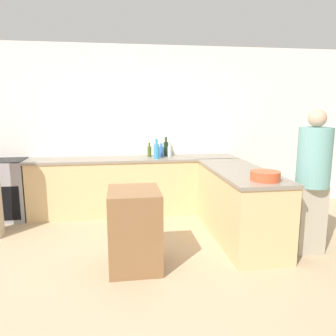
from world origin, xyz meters
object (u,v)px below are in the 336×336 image
at_px(water_bottle_blue, 161,151).
at_px(island_table, 134,229).
at_px(vinegar_bottle_clear, 170,151).
at_px(dish_soap_bottle, 156,151).
at_px(wine_bottle_dark, 166,148).
at_px(olive_oil_bottle, 149,151).
at_px(person_at_peninsula, 313,178).
at_px(mixing_bowl, 265,176).
at_px(range_oven, 6,190).

bearing_deg(water_bottle_blue, island_table, -105.65).
distance_m(island_table, vinegar_bottle_clear, 2.13).
bearing_deg(dish_soap_bottle, wine_bottle_dark, 57.58).
relative_size(olive_oil_bottle, water_bottle_blue, 1.05).
xyz_separation_m(dish_soap_bottle, olive_oil_bottle, (-0.09, 0.24, -0.03)).
height_order(olive_oil_bottle, person_at_peninsula, person_at_peninsula).
distance_m(mixing_bowl, olive_oil_bottle, 2.26).
xyz_separation_m(island_table, olive_oil_bottle, (0.34, 1.95, 0.58)).
xyz_separation_m(island_table, vinegar_bottle_clear, (0.68, 1.93, 0.58)).
distance_m(range_oven, wine_bottle_dark, 2.58).
bearing_deg(person_at_peninsula, olive_oil_bottle, 131.78).
height_order(olive_oil_bottle, wine_bottle_dark, wine_bottle_dark).
height_order(dish_soap_bottle, person_at_peninsula, person_at_peninsula).
bearing_deg(vinegar_bottle_clear, range_oven, -178.30).
xyz_separation_m(island_table, water_bottle_blue, (0.54, 1.91, 0.57)).
distance_m(olive_oil_bottle, water_bottle_blue, 0.20).
relative_size(mixing_bowl, wine_bottle_dark, 1.04).
relative_size(range_oven, person_at_peninsula, 0.55).
xyz_separation_m(range_oven, person_at_peninsula, (3.93, -1.81, 0.45)).
bearing_deg(water_bottle_blue, dish_soap_bottle, -116.97).
xyz_separation_m(range_oven, island_table, (1.88, -1.86, -0.03)).
bearing_deg(person_at_peninsula, water_bottle_blue, 129.03).
xyz_separation_m(range_oven, vinegar_bottle_clear, (2.56, 0.08, 0.54)).
distance_m(dish_soap_bottle, water_bottle_blue, 0.23).
relative_size(vinegar_bottle_clear, water_bottle_blue, 1.06).
bearing_deg(vinegar_bottle_clear, dish_soap_bottle, -138.02).
distance_m(vinegar_bottle_clear, person_at_peninsula, 2.34).
relative_size(island_table, dish_soap_bottle, 2.74).
height_order(mixing_bowl, water_bottle_blue, water_bottle_blue).
relative_size(mixing_bowl, olive_oil_bottle, 1.41).
height_order(island_table, olive_oil_bottle, olive_oil_bottle).
height_order(olive_oil_bottle, water_bottle_blue, olive_oil_bottle).
height_order(mixing_bowl, person_at_peninsula, person_at_peninsula).
bearing_deg(dish_soap_bottle, vinegar_bottle_clear, 41.98).
distance_m(range_oven, island_table, 2.64).
xyz_separation_m(water_bottle_blue, wine_bottle_dark, (0.09, 0.11, 0.04)).
bearing_deg(wine_bottle_dark, range_oven, -176.27).
bearing_deg(water_bottle_blue, mixing_bowl, -65.04).
xyz_separation_m(mixing_bowl, vinegar_bottle_clear, (-0.76, 1.96, 0.04)).
relative_size(wine_bottle_dark, person_at_peninsula, 0.18).
relative_size(range_oven, dish_soap_bottle, 2.97).
distance_m(mixing_bowl, person_at_peninsula, 0.62).
relative_size(island_table, wine_bottle_dark, 2.73).
bearing_deg(range_oven, olive_oil_bottle, 2.52).
bearing_deg(mixing_bowl, person_at_peninsula, 6.70).
bearing_deg(vinegar_bottle_clear, mixing_bowl, -68.75).
bearing_deg(island_table, dish_soap_bottle, 75.77).
bearing_deg(dish_soap_bottle, island_table, -104.23).
height_order(island_table, dish_soap_bottle, dish_soap_bottle).
distance_m(island_table, dish_soap_bottle, 1.87).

